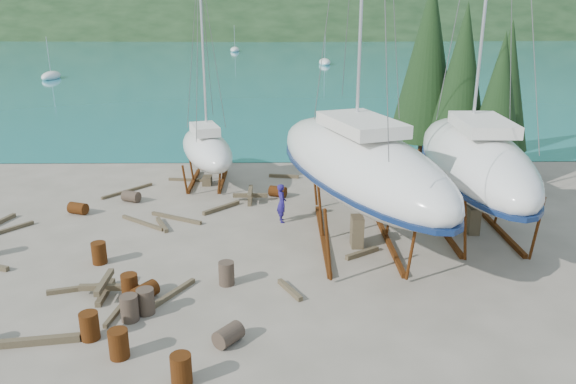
{
  "coord_description": "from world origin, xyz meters",
  "views": [
    {
      "loc": [
        2.12,
        -20.28,
        9.69
      ],
      "look_at": [
        2.46,
        3.0,
        1.97
      ],
      "focal_mm": 35.0,
      "sensor_mm": 36.0,
      "label": 1
    }
  ],
  "objects_px": {
    "small_sailboat_shore": "(207,149)",
    "worker": "(282,203)",
    "large_sailboat_far": "(474,159)",
    "large_sailboat_near": "(357,164)"
  },
  "relations": [
    {
      "from": "small_sailboat_shore",
      "to": "worker",
      "type": "height_order",
      "value": "small_sailboat_shore"
    },
    {
      "from": "large_sailboat_far",
      "to": "small_sailboat_shore",
      "type": "relative_size",
      "value": 1.62
    },
    {
      "from": "large_sailboat_near",
      "to": "worker",
      "type": "distance_m",
      "value": 4.62
    },
    {
      "from": "large_sailboat_far",
      "to": "small_sailboat_shore",
      "type": "height_order",
      "value": "large_sailboat_far"
    },
    {
      "from": "large_sailboat_far",
      "to": "small_sailboat_shore",
      "type": "distance_m",
      "value": 14.67
    },
    {
      "from": "large_sailboat_far",
      "to": "small_sailboat_shore",
      "type": "xyz_separation_m",
      "value": [
        -12.78,
        7.1,
        -1.22
      ]
    },
    {
      "from": "small_sailboat_shore",
      "to": "worker",
      "type": "xyz_separation_m",
      "value": [
        4.24,
        -6.22,
        -1.1
      ]
    },
    {
      "from": "large_sailboat_near",
      "to": "worker",
      "type": "xyz_separation_m",
      "value": [
        -3.17,
        2.23,
        -2.52
      ]
    },
    {
      "from": "large_sailboat_near",
      "to": "worker",
      "type": "bearing_deg",
      "value": 126.0
    },
    {
      "from": "worker",
      "to": "large_sailboat_near",
      "type": "bearing_deg",
      "value": -136.39
    }
  ]
}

